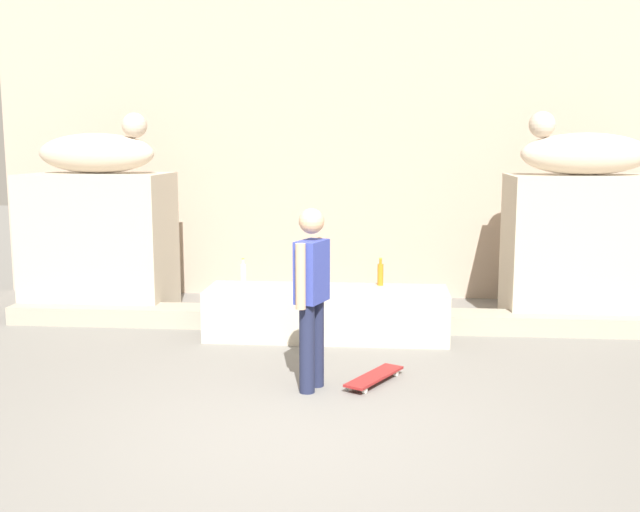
% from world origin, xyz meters
% --- Properties ---
extents(ground_plane, '(40.00, 40.00, 0.00)m').
position_xyz_m(ground_plane, '(0.00, 0.00, 0.00)').
color(ground_plane, slate).
extents(facade_wall, '(10.04, 0.60, 6.60)m').
position_xyz_m(facade_wall, '(0.00, 5.67, 3.30)').
color(facade_wall, tan).
rests_on(facade_wall, ground_plane).
extents(pedestal_left, '(1.81, 1.17, 1.84)m').
position_xyz_m(pedestal_left, '(-3.10, 4.06, 0.92)').
color(pedestal_left, '#B7AD99').
rests_on(pedestal_left, ground_plane).
extents(pedestal_right, '(1.81, 1.17, 1.84)m').
position_xyz_m(pedestal_right, '(3.10, 4.06, 0.92)').
color(pedestal_right, '#B7AD99').
rests_on(pedestal_right, ground_plane).
extents(statue_reclining_left, '(1.65, 0.73, 0.78)m').
position_xyz_m(statue_reclining_left, '(-3.06, 4.06, 2.13)').
color(statue_reclining_left, beige).
rests_on(statue_reclining_left, pedestal_left).
extents(statue_reclining_right, '(1.64, 0.69, 0.78)m').
position_xyz_m(statue_reclining_right, '(3.06, 4.06, 2.13)').
color(statue_reclining_right, beige).
rests_on(statue_reclining_right, pedestal_right).
extents(ledge_block, '(2.78, 0.79, 0.58)m').
position_xyz_m(ledge_block, '(0.00, 2.99, 0.29)').
color(ledge_block, '#B7AD99').
rests_on(ledge_block, ground_plane).
extents(skater, '(0.31, 0.51, 1.67)m').
position_xyz_m(skater, '(0.01, 1.17, 0.92)').
color(skater, '#1E233F').
rests_on(skater, ground_plane).
extents(skateboard, '(0.56, 0.80, 0.08)m').
position_xyz_m(skateboard, '(0.58, 1.38, 0.06)').
color(skateboard, maroon).
rests_on(skateboard, ground_plane).
extents(bottle_clear, '(0.06, 0.06, 0.30)m').
position_xyz_m(bottle_clear, '(-1.02, 3.22, 0.71)').
color(bottle_clear, silver).
rests_on(bottle_clear, ledge_block).
extents(bottle_orange, '(0.07, 0.07, 0.33)m').
position_xyz_m(bottle_orange, '(0.61, 3.24, 0.72)').
color(bottle_orange, orange).
rests_on(bottle_orange, ledge_block).
extents(stair_step, '(8.00, 0.50, 0.22)m').
position_xyz_m(stair_step, '(0.00, 3.45, 0.11)').
color(stair_step, gray).
rests_on(stair_step, ground_plane).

